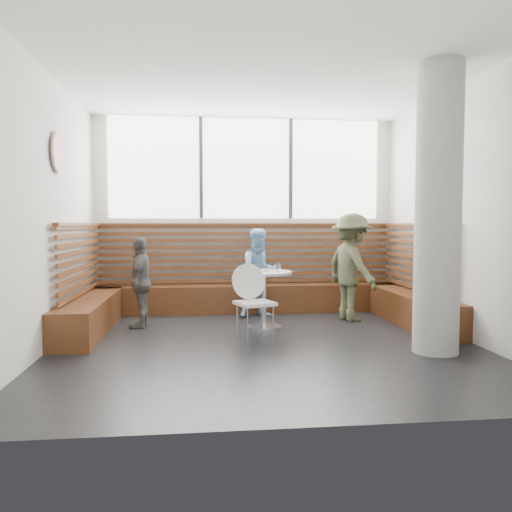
{
  "coord_description": "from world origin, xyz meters",
  "views": [
    {
      "loc": [
        -0.77,
        -5.87,
        1.43
      ],
      "look_at": [
        0.0,
        1.0,
        1.0
      ],
      "focal_mm": 35.0,
      "sensor_mm": 36.0,
      "label": 1
    }
  ],
  "objects": [
    {
      "name": "cafe_table",
      "position": [
        0.11,
        0.95,
        0.57
      ],
      "size": [
        0.77,
        0.77,
        0.79
      ],
      "color": "silver",
      "rests_on": "ground"
    },
    {
      "name": "glass_left",
      "position": [
        -0.08,
        0.85,
        0.84
      ],
      "size": [
        0.07,
        0.07,
        0.11
      ],
      "primitive_type": "cylinder",
      "color": "white",
      "rests_on": "cafe_table"
    },
    {
      "name": "child_left",
      "position": [
        -1.6,
        1.2,
        0.63
      ],
      "size": [
        0.37,
        0.77,
        1.27
      ],
      "primitive_type": "imported",
      "rotation": [
        0.0,
        0.0,
        -1.66
      ],
      "color": "#5A5752",
      "rests_on": "ground"
    },
    {
      "name": "concrete_column",
      "position": [
        1.85,
        -0.6,
        1.6
      ],
      "size": [
        0.5,
        0.5,
        3.2
      ],
      "primitive_type": "cylinder",
      "color": "gray",
      "rests_on": "ground"
    },
    {
      "name": "plate_far",
      "position": [
        0.15,
        1.09,
        0.8
      ],
      "size": [
        0.2,
        0.2,
        0.01
      ],
      "primitive_type": "cylinder",
      "color": "white",
      "rests_on": "cafe_table"
    },
    {
      "name": "glass_right",
      "position": [
        0.32,
        0.96,
        0.85
      ],
      "size": [
        0.08,
        0.08,
        0.12
      ],
      "primitive_type": "cylinder",
      "color": "white",
      "rests_on": "cafe_table"
    },
    {
      "name": "menu_card",
      "position": [
        0.15,
        0.76,
        0.79
      ],
      "size": [
        0.22,
        0.19,
        0.0
      ],
      "primitive_type": "cube",
      "rotation": [
        0.0,
        0.0,
        -0.35
      ],
      "color": "#A5C64C",
      "rests_on": "cafe_table"
    },
    {
      "name": "cafe_chair",
      "position": [
        -0.1,
        0.29,
        0.55
      ],
      "size": [
        0.45,
        0.44,
        0.94
      ],
      "rotation": [
        0.0,
        0.0,
        0.34
      ],
      "color": "white",
      "rests_on": "ground"
    },
    {
      "name": "room",
      "position": [
        0.0,
        0.0,
        1.6
      ],
      "size": [
        5.0,
        5.0,
        3.2
      ],
      "color": "silver",
      "rests_on": "ground"
    },
    {
      "name": "plate_near",
      "position": [
        0.02,
        1.0,
        0.8
      ],
      "size": [
        0.21,
        0.21,
        0.01
      ],
      "primitive_type": "cylinder",
      "color": "white",
      "rests_on": "cafe_table"
    },
    {
      "name": "adult_man",
      "position": [
        1.48,
        1.35,
        0.8
      ],
      "size": [
        0.89,
        1.17,
        1.6
      ],
      "primitive_type": "imported",
      "rotation": [
        0.0,
        0.0,
        1.88
      ],
      "color": "#4D5237",
      "rests_on": "ground"
    },
    {
      "name": "child_back",
      "position": [
        0.15,
        1.78,
        0.69
      ],
      "size": [
        0.77,
        0.67,
        1.37
      ],
      "primitive_type": "imported",
      "rotation": [
        0.0,
        0.0,
        0.25
      ],
      "color": "#88BFEC",
      "rests_on": "ground"
    },
    {
      "name": "glass_mid",
      "position": [
        0.12,
        0.93,
        0.84
      ],
      "size": [
        0.07,
        0.07,
        0.1
      ],
      "primitive_type": "cylinder",
      "color": "white",
      "rests_on": "cafe_table"
    },
    {
      "name": "wall_art",
      "position": [
        -2.46,
        0.4,
        2.3
      ],
      "size": [
        0.03,
        0.5,
        0.5
      ],
      "primitive_type": "cylinder",
      "rotation": [
        0.0,
        1.57,
        0.0
      ],
      "color": "white",
      "rests_on": "room"
    },
    {
      "name": "booth",
      "position": [
        0.0,
        1.77,
        0.41
      ],
      "size": [
        5.0,
        2.5,
        1.44
      ],
      "color": "#462511",
      "rests_on": "ground"
    }
  ]
}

